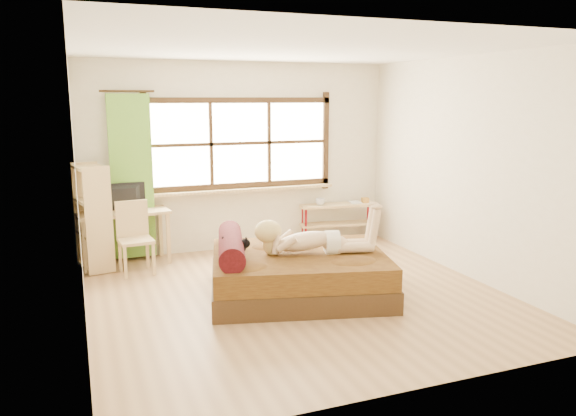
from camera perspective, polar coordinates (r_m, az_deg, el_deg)
name	(u,v)px	position (r m, az deg, el deg)	size (l,w,h in m)	color
floor	(298,296)	(6.41, 0.99, -8.89)	(4.50, 4.50, 0.00)	#9E754C
ceiling	(299,48)	(6.04, 1.08, 15.94)	(4.50, 4.50, 0.00)	white
wall_back	(240,157)	(8.19, -4.86, 5.18)	(4.50, 4.50, 0.00)	silver
wall_front	(415,218)	(4.11, 12.80, -1.00)	(4.50, 4.50, 0.00)	silver
wall_left	(77,189)	(5.65, -20.67, 1.82)	(4.50, 4.50, 0.00)	silver
wall_right	(469,168)	(7.22, 17.88, 3.88)	(4.50, 4.50, 0.00)	silver
window	(241,146)	(8.15, -4.82, 6.27)	(2.80, 0.16, 1.46)	#FFEDBF
curtain	(132,177)	(7.82, -15.59, 3.05)	(0.55, 0.10, 2.20)	#498223
bed	(295,272)	(6.36, 0.68, -6.53)	(2.26, 1.97, 0.74)	#2F200E
woman	(313,228)	(6.24, 2.58, -1.99)	(1.36, 0.39, 0.58)	#D5B089
kitten	(234,247)	(6.14, -5.48, -3.93)	(0.29, 0.12, 0.23)	black
desk	(124,218)	(7.72, -16.36, -1.02)	(1.21, 0.64, 0.73)	tan
monitor	(122,197)	(7.71, -16.50, 1.06)	(0.63, 0.08, 0.36)	black
chair	(134,233)	(7.39, -15.36, -2.47)	(0.45, 0.45, 0.91)	tan
pipe_shelf	(339,214)	(8.70, 5.16, -0.59)	(1.21, 0.46, 0.67)	tan
cup	(320,202)	(8.54, 3.29, 0.65)	(0.14, 0.14, 0.11)	gray
book	(350,202)	(8.76, 6.28, 0.56)	(0.17, 0.23, 0.02)	gray
bookshelf	(93,217)	(7.61, -19.19, -0.87)	(0.46, 0.65, 1.36)	tan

